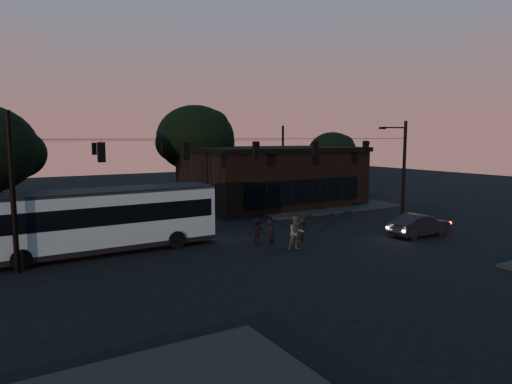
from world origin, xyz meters
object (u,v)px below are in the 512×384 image
pedestrian_d (257,231)px  pedestrian_a (271,235)px  car (420,225)px  pedestrian_c (301,227)px  building (272,176)px  pedestrian_b (296,233)px  bus (104,217)px

pedestrian_d → pedestrian_a: bearing=104.6°
car → pedestrian_c: bearing=71.1°
pedestrian_a → pedestrian_c: pedestrian_a is taller
building → car: 16.42m
pedestrian_a → pedestrian_b: pedestrian_b is taller
pedestrian_a → pedestrian_b: (1.39, -0.49, 0.08)m
building → pedestrian_c: 15.30m
car → pedestrian_d: pedestrian_d is taller
car → pedestrian_c: 7.92m
car → pedestrian_b: bearing=83.5°
bus → pedestrian_a: bus is taller
bus → pedestrian_a: 9.20m
car → bus: bearing=72.0°
pedestrian_b → pedestrian_d: (-1.11, 2.40, -0.20)m
pedestrian_c → bus: bearing=-47.9°
pedestrian_c → pedestrian_d: bearing=-48.5°
pedestrian_b → pedestrian_c: size_ratio=1.09×
pedestrian_c → pedestrian_d: pedestrian_c is taller
pedestrian_d → car: bearing=-176.5°
pedestrian_b → building: bearing=72.3°
car → pedestrian_d: 10.67m
pedestrian_b → pedestrian_a: bearing=171.6°
building → pedestrian_d: bearing=-126.4°
car → pedestrian_a: pedestrian_a is taller
bus → pedestrian_c: (10.79, -3.58, -1.06)m
pedestrian_c → pedestrian_b: bearing=15.7°
car → building: bearing=3.4°
bus → car: bearing=-20.1°
bus → pedestrian_b: 10.64m
bus → pedestrian_d: (8.19, -2.68, -1.17)m
car → pedestrian_b: pedestrian_b is taller
pedestrian_a → pedestrian_b: size_ratio=0.92×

